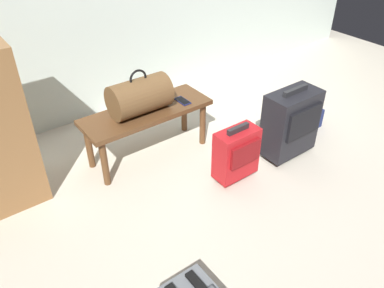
% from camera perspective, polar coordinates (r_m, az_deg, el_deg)
% --- Properties ---
extents(ground_plane, '(6.60, 6.60, 0.00)m').
position_cam_1_polar(ground_plane, '(2.93, 8.36, -5.14)').
color(ground_plane, beige).
extents(bench, '(1.00, 0.36, 0.41)m').
position_cam_1_polar(bench, '(2.98, -6.63, 3.93)').
color(bench, brown).
rests_on(bench, ground).
extents(duffel_bag_brown, '(0.44, 0.26, 0.34)m').
position_cam_1_polar(duffel_bag_brown, '(2.87, -7.68, 6.98)').
color(duffel_bag_brown, brown).
rests_on(duffel_bag_brown, bench).
extents(cell_phone, '(0.07, 0.14, 0.01)m').
position_cam_1_polar(cell_phone, '(3.04, -1.39, 6.34)').
color(cell_phone, '#191E4C').
rests_on(cell_phone, bench).
extents(suitcase_upright_charcoal, '(0.43, 0.25, 0.59)m').
position_cam_1_polar(suitcase_upright_charcoal, '(3.07, 14.27, 3.08)').
color(suitcase_upright_charcoal, black).
rests_on(suitcase_upright_charcoal, ground).
extents(suitcase_small_red, '(0.32, 0.18, 0.46)m').
position_cam_1_polar(suitcase_small_red, '(2.77, 6.55, -1.33)').
color(suitcase_small_red, red).
rests_on(suitcase_small_red, ground).
extents(backpack_navy, '(0.28, 0.38, 0.21)m').
position_cam_1_polar(backpack_navy, '(3.63, 15.06, 4.32)').
color(backpack_navy, navy).
rests_on(backpack_navy, ground).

